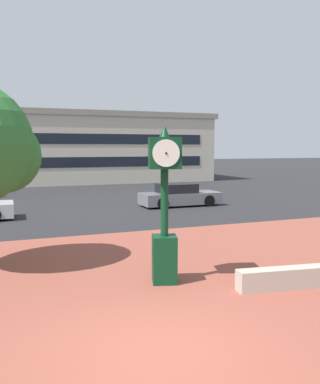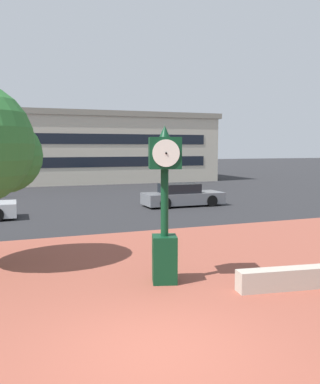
{
  "view_description": "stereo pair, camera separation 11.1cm",
  "coord_description": "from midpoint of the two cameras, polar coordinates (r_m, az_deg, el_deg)",
  "views": [
    {
      "loc": [
        -2.44,
        -6.16,
        3.32
      ],
      "look_at": [
        1.22,
        3.06,
        2.27
      ],
      "focal_mm": 39.59,
      "sensor_mm": 36.0,
      "label": 1
    },
    {
      "loc": [
        -2.33,
        -6.2,
        3.32
      ],
      "look_at": [
        1.22,
        3.06,
        2.27
      ],
      "focal_mm": 39.59,
      "sensor_mm": 36.0,
      "label": 2
    }
  ],
  "objects": [
    {
      "name": "street_clock",
      "position": [
        10.24,
        0.93,
        -1.47
      ],
      "size": [
        0.93,
        0.95,
        3.84
      ],
      "rotation": [
        0.0,
        0.0,
        -0.29
      ],
      "color": "#0C381E",
      "rests_on": "ground"
    },
    {
      "name": "car_street_far",
      "position": [
        24.02,
        3.12,
        -0.53
      ],
      "size": [
        4.54,
        1.87,
        1.28
      ],
      "rotation": [
        0.0,
        0.0,
        4.71
      ],
      "color": "slate",
      "rests_on": "ground"
    },
    {
      "name": "plaza_brick_paving",
      "position": [
        9.83,
        -5.86,
        -13.7
      ],
      "size": [
        44.0,
        13.53,
        0.01
      ],
      "primitive_type": "cube",
      "color": "brown",
      "rests_on": "ground"
    },
    {
      "name": "civic_building",
      "position": [
        43.74,
        -15.36,
        5.8
      ],
      "size": [
        32.39,
        13.84,
        6.56
      ],
      "color": "beige",
      "rests_on": "ground"
    },
    {
      "name": "ground_plane",
      "position": [
        7.41,
        0.12,
        -20.59
      ],
      "size": [
        200.0,
        200.0,
        0.0
      ],
      "primitive_type": "plane",
      "color": "#262628"
    },
    {
      "name": "planter_wall",
      "position": [
        10.76,
        18.8,
        -10.86
      ],
      "size": [
        3.22,
        0.86,
        0.5
      ],
      "primitive_type": "cube",
      "rotation": [
        0.0,
        0.0,
        -0.15
      ],
      "color": "#ADA393",
      "rests_on": "ground"
    }
  ]
}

